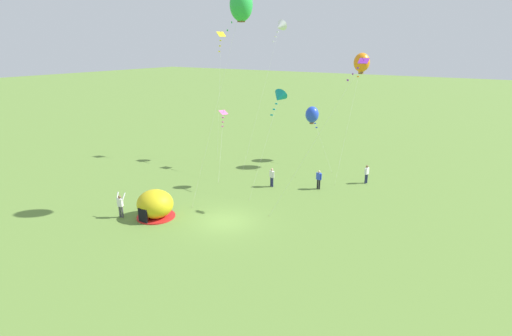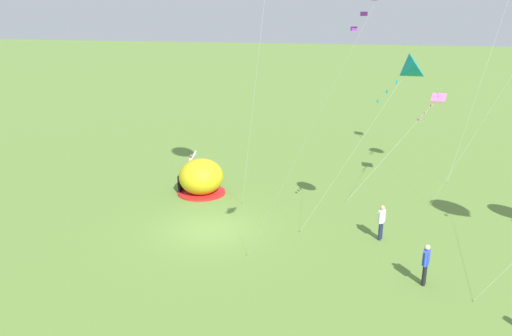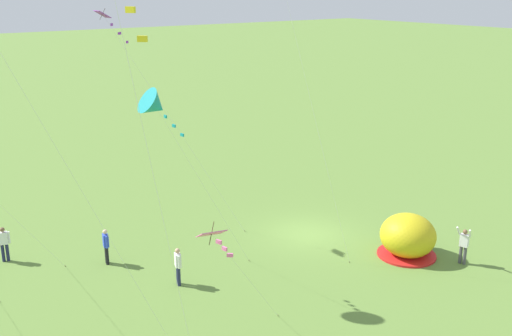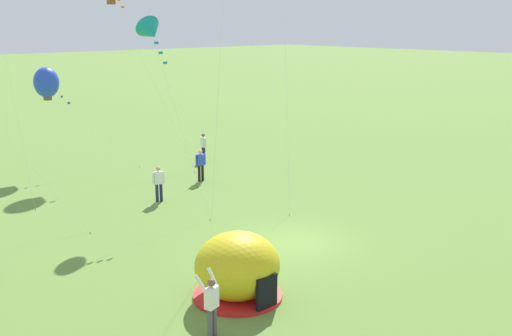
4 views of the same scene
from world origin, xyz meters
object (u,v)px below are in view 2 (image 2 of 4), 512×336
at_px(person_strolling, 426,262).
at_px(kite_teal, 408,70).
at_px(kite_purple, 375,0).
at_px(person_with_toddler, 192,165).
at_px(person_near_tent, 381,220).
at_px(popup_tent, 201,177).
at_px(kite_pink, 434,102).

distance_m(person_strolling, kite_teal, 7.90).
bearing_deg(kite_teal, person_strolling, 17.99).
bearing_deg(kite_purple, person_with_toddler, -140.96).
bearing_deg(person_strolling, person_near_tent, -155.79).
bearing_deg(kite_purple, person_near_tent, 173.67).
xyz_separation_m(kite_teal, kite_purple, (7.17, -1.39, 2.66)).
bearing_deg(popup_tent, kite_teal, 69.11).
bearing_deg(person_with_toddler, person_strolling, 53.92).
relative_size(person_with_toddler, kite_purple, 0.17).
relative_size(person_near_tent, kite_purple, 0.15).
height_order(popup_tent, person_with_toddler, popup_tent).
bearing_deg(popup_tent, person_near_tent, 69.43).
height_order(person_strolling, kite_pink, kite_pink).
xyz_separation_m(popup_tent, kite_teal, (4.17, 10.91, 6.96)).
bearing_deg(person_with_toddler, popup_tent, 33.31).
xyz_separation_m(person_near_tent, kite_pink, (-7.22, 2.53, 4.45)).
bearing_deg(person_with_toddler, kite_teal, 62.93).
relative_size(kite_purple, kite_pink, 1.90).
bearing_deg(popup_tent, kite_purple, 40.02).
relative_size(popup_tent, person_strolling, 1.63).
relative_size(person_strolling, kite_purple, 0.15).
distance_m(person_near_tent, kite_teal, 7.02).
distance_m(person_with_toddler, kite_purple, 19.82).
distance_m(kite_purple, kite_pink, 15.93).
height_order(person_with_toddler, kite_purple, kite_purple).
bearing_deg(person_with_toddler, kite_purple, 39.04).
bearing_deg(kite_pink, kite_teal, -14.69).
height_order(person_with_toddler, person_near_tent, person_with_toddler).
height_order(kite_teal, kite_purple, kite_purple).
relative_size(popup_tent, kite_teal, 0.32).
height_order(popup_tent, kite_teal, kite_teal).
distance_m(person_with_toddler, kite_pink, 14.99).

